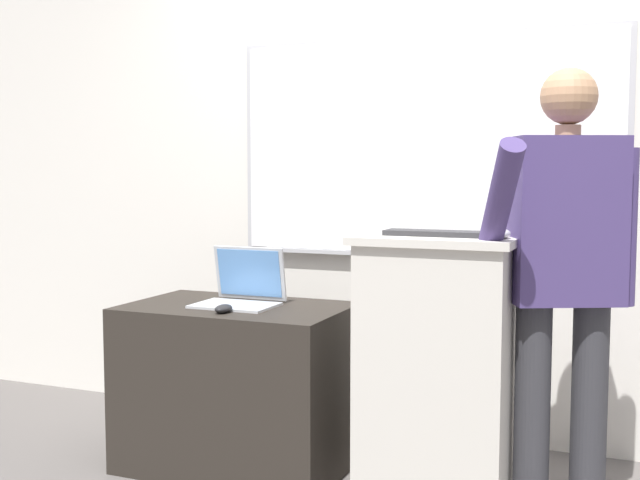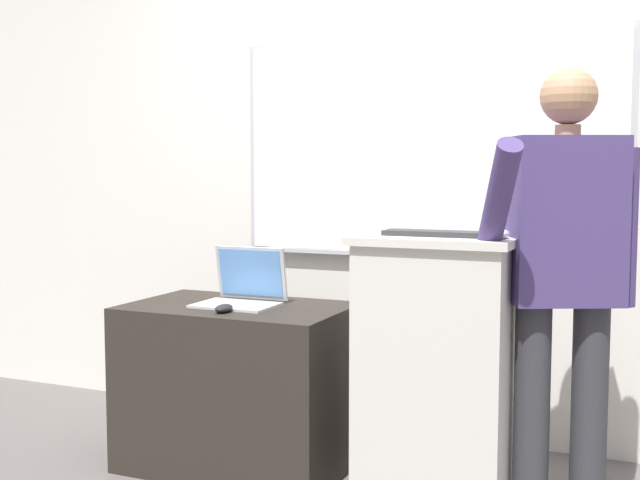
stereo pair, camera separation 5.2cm
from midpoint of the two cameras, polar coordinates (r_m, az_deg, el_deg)
name	(u,v)px [view 2 (the right image)]	position (r m, az deg, el deg)	size (l,w,h in m)	color
back_wall	(426,142)	(3.89, 7.92, 6.93)	(6.40, 0.17, 2.83)	silver
lectern_podium	(438,371)	(3.11, 8.88, -9.17)	(0.59, 0.49, 1.04)	beige
side_desk	(238,386)	(3.52, -5.40, -10.31)	(0.94, 0.59, 0.70)	#28231E
person_presenter	(564,265)	(3.01, 17.44, -1.74)	(0.56, 0.65, 1.64)	#333338
laptop	(245,287)	(3.47, -4.96, -3.32)	(0.34, 0.28, 0.24)	#B7BABF
wireless_keyboard	(436,233)	(2.96, 8.73, 0.46)	(0.38, 0.11, 0.02)	#2D2D30
computer_mouse_by_laptop	(224,308)	(3.27, -6.40, -4.85)	(0.06, 0.10, 0.03)	black
computer_mouse_by_keyboard	(501,234)	(2.90, 13.25, 0.42)	(0.06, 0.10, 0.03)	#BCBCC1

